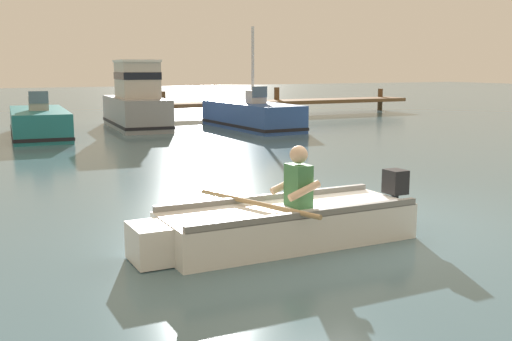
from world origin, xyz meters
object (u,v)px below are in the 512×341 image
moored_boat_teal (39,124)px  moored_boat_blue (251,116)px  moored_boat_grey (136,103)px  rowboat_with_person (282,223)px

moored_boat_teal → moored_boat_blue: bearing=-5.4°
moored_boat_teal → moored_boat_grey: size_ratio=1.03×
rowboat_with_person → moored_boat_blue: bearing=65.5°
rowboat_with_person → moored_boat_teal: 13.51m
moored_boat_grey → moored_boat_blue: moored_boat_blue is taller
moored_boat_grey → moored_boat_teal: bearing=-160.1°
rowboat_with_person → moored_boat_teal: bearing=94.8°
moored_boat_blue → rowboat_with_person: bearing=-114.5°
rowboat_with_person → moored_boat_teal: size_ratio=0.76×
moored_boat_teal → moored_boat_blue: (6.94, -0.66, 0.04)m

